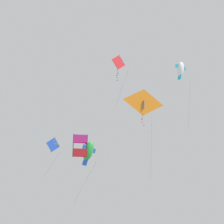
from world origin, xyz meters
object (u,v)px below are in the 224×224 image
object	(u,v)px
kite_diamond_near_right	(53,145)
kite_diamond_near_left	(119,63)
kite_delta_highest	(143,103)
kite_box_mid_left	(80,146)
kite_fish_far_centre	(88,151)
kite_fish_low_drifter	(180,69)

from	to	relation	value
kite_diamond_near_right	kite_diamond_near_left	world-z (taller)	kite_diamond_near_left
kite_diamond_near_left	kite_delta_highest	bearing A→B (deg)	16.30
kite_box_mid_left	kite_diamond_near_right	bearing A→B (deg)	120.03
kite_delta_highest	kite_diamond_near_right	xyz separation A→B (m)	(6.48, -7.61, -3.77)
kite_box_mid_left	kite_diamond_near_left	world-z (taller)	kite_diamond_near_left
kite_delta_highest	kite_diamond_near_left	bearing A→B (deg)	-137.79
kite_delta_highest	kite_diamond_near_left	size ratio (longest dim) A/B	1.46
kite_fish_far_centre	kite_diamond_near_right	size ratio (longest dim) A/B	1.39
kite_delta_highest	kite_box_mid_left	size ratio (longest dim) A/B	4.07
kite_diamond_near_right	kite_diamond_near_left	size ratio (longest dim) A/B	0.74
kite_delta_highest	kite_fish_low_drifter	world-z (taller)	kite_fish_low_drifter
kite_delta_highest	kite_fish_far_centre	world-z (taller)	kite_delta_highest
kite_fish_far_centre	kite_fish_low_drifter	bearing A→B (deg)	-54.39
kite_fish_far_centre	kite_box_mid_left	distance (m)	4.86
kite_delta_highest	kite_fish_far_centre	size ratio (longest dim) A/B	1.42
kite_diamond_near_left	kite_fish_low_drifter	bearing A→B (deg)	-4.95
kite_fish_far_centre	kite_diamond_near_right	distance (m)	3.91
kite_delta_highest	kite_box_mid_left	distance (m)	8.97
kite_delta_highest	kite_fish_far_centre	bearing A→B (deg)	140.29
kite_box_mid_left	kite_diamond_near_right	xyz separation A→B (m)	(0.01, -5.76, 2.18)
kite_fish_far_centre	kite_fish_low_drifter	world-z (taller)	kite_fish_low_drifter
kite_box_mid_left	kite_delta_highest	bearing A→B (deg)	13.91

